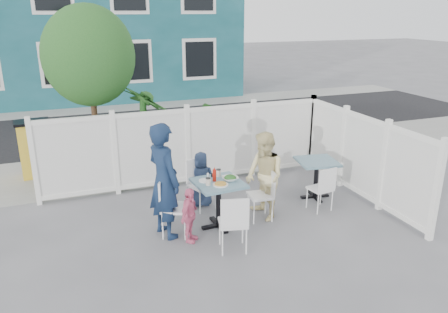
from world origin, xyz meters
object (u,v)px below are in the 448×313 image
object	(u,v)px
chair_back	(200,180)
toddler	(189,215)
chair_near	(234,220)
man	(164,181)
boy	(201,179)
chair_left	(170,202)
main_table	(218,192)
utility_cabinet	(35,150)
woman	(264,176)
spare_table	(317,169)
chair_right	(265,191)

from	to	relation	value
chair_back	toddler	xyz separation A→B (m)	(-0.53, -1.16, -0.09)
chair_near	man	xyz separation A→B (m)	(-0.81, 0.89, 0.40)
chair_near	chair_back	bearing A→B (deg)	103.03
boy	chair_back	bearing A→B (deg)	65.27
chair_left	chair_back	xyz separation A→B (m)	(0.76, 0.82, -0.02)
main_table	boy	size ratio (longest dim) A/B	0.79
utility_cabinet	woman	world-z (taller)	woman
spare_table	chair_right	world-z (taller)	chair_right
chair_near	utility_cabinet	bearing A→B (deg)	135.81
utility_cabinet	chair_left	bearing A→B (deg)	-65.11
man	boy	xyz separation A→B (m)	(0.88, 0.87, -0.42)
utility_cabinet	chair_near	bearing A→B (deg)	-62.91
chair_right	chair_near	size ratio (longest dim) A/B	0.98
man	utility_cabinet	bearing A→B (deg)	9.68
chair_left	chair_back	bearing A→B (deg)	161.64
spare_table	chair_back	size ratio (longest dim) A/B	0.89
spare_table	chair_right	bearing A→B (deg)	-160.93
utility_cabinet	chair_right	world-z (taller)	utility_cabinet
chair_left	woman	bearing A→B (deg)	114.92
chair_right	chair_left	bearing A→B (deg)	96.08
woman	boy	world-z (taller)	woman
chair_left	toddler	world-z (taller)	chair_left
boy	chair_near	bearing A→B (deg)	102.06
spare_table	woman	xyz separation A→B (m)	(-1.31, -0.42, 0.18)
spare_table	chair_left	world-z (taller)	chair_left
main_table	chair_back	distance (m)	0.85
chair_back	woman	distance (m)	1.23
chair_back	man	size ratio (longest dim) A/B	0.49
spare_table	main_table	bearing A→B (deg)	-167.93
spare_table	man	world-z (taller)	man
chair_right	utility_cabinet	bearing A→B (deg)	52.66
utility_cabinet	toddler	world-z (taller)	utility_cabinet
toddler	chair_near	bearing A→B (deg)	-96.88
main_table	chair_near	xyz separation A→B (m)	(-0.07, -0.85, -0.09)
chair_left	toddler	distance (m)	0.42
utility_cabinet	chair_left	xyz separation A→B (m)	(2.07, -3.57, -0.03)
woman	main_table	bearing A→B (deg)	-92.26
utility_cabinet	boy	world-z (taller)	utility_cabinet
toddler	utility_cabinet	bearing A→B (deg)	69.74
chair_near	toddler	world-z (taller)	chair_near
chair_left	man	world-z (taller)	man
boy	man	bearing A→B (deg)	58.73
chair_back	man	bearing A→B (deg)	25.71
main_table	man	distance (m)	0.94
chair_near	boy	world-z (taller)	boy
main_table	chair_back	world-z (taller)	chair_back
spare_table	chair_left	size ratio (longest dim) A/B	0.85
spare_table	man	bearing A→B (deg)	-172.14
woman	toddler	distance (m)	1.51
spare_table	woman	size ratio (longest dim) A/B	0.53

